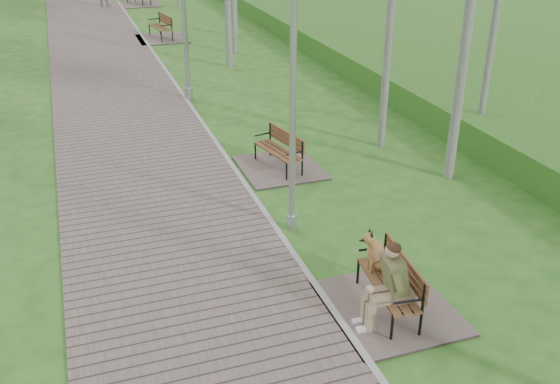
% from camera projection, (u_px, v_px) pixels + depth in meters
% --- Properties ---
extents(ground, '(120.00, 120.00, 0.00)m').
position_uv_depth(ground, '(375.00, 373.00, 7.51)').
color(ground, '#295D1E').
rests_on(ground, ground).
extents(walkway, '(3.50, 67.00, 0.04)m').
position_uv_depth(walkway, '(94.00, 32.00, 25.24)').
color(walkway, '#655852').
rests_on(walkway, ground).
extents(kerb, '(0.10, 67.00, 0.05)m').
position_uv_depth(kerb, '(137.00, 29.00, 25.75)').
color(kerb, '#999993').
rests_on(kerb, ground).
extents(embankment, '(14.00, 70.00, 1.60)m').
position_uv_depth(embankment, '(411.00, 18.00, 28.03)').
color(embankment, '#519031').
rests_on(embankment, ground).
extents(bench_main, '(1.68, 1.86, 1.46)m').
position_uv_depth(bench_main, '(387.00, 287.00, 8.42)').
color(bench_main, '#655852').
rests_on(bench_main, ground).
extents(bench_second, '(1.59, 1.77, 0.98)m').
position_uv_depth(bench_second, '(278.00, 161.00, 12.92)').
color(bench_second, '#655852').
rests_on(bench_second, ground).
extents(bench_third, '(1.85, 2.05, 1.13)m').
position_uv_depth(bench_third, '(161.00, 34.00, 24.04)').
color(bench_third, '#655852').
rests_on(bench_third, ground).
extents(bench_far, '(1.95, 2.16, 1.19)m').
position_uv_depth(bench_far, '(139.00, 0.00, 31.23)').
color(bench_far, '#655852').
rests_on(bench_far, ground).
extents(lamp_post_near, '(0.18, 0.18, 4.56)m').
position_uv_depth(lamp_post_near, '(293.00, 110.00, 9.77)').
color(lamp_post_near, '#A3A6AC').
rests_on(lamp_post_near, ground).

